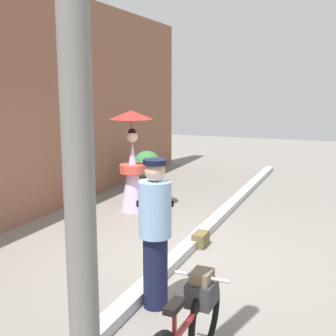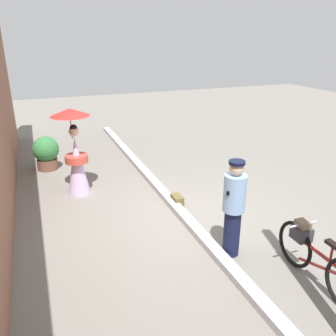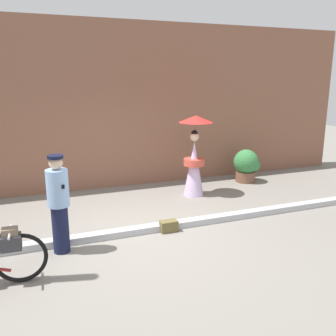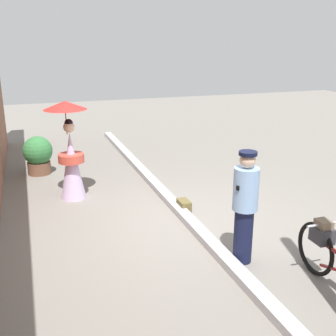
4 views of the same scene
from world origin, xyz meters
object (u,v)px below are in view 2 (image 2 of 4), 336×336
(potted_plant_by_door, at_px, (47,152))
(bicycle_near_officer, at_px, (315,256))
(person_with_parasol, at_px, (75,152))
(person_officer, at_px, (234,207))
(backpack_on_pavement, at_px, (177,200))

(potted_plant_by_door, bearing_deg, bicycle_near_officer, -151.99)
(person_with_parasol, bearing_deg, person_officer, -149.03)
(person_with_parasol, bearing_deg, potted_plant_by_door, 16.73)
(person_officer, height_order, backpack_on_pavement, person_officer)
(person_officer, xyz_separation_m, potted_plant_by_door, (5.04, 2.48, -0.38))
(person_officer, height_order, potted_plant_by_door, person_officer)
(backpack_on_pavement, bearing_deg, potted_plant_by_door, 36.84)
(bicycle_near_officer, bearing_deg, person_with_parasol, 32.24)
(person_with_parasol, height_order, potted_plant_by_door, person_with_parasol)
(bicycle_near_officer, height_order, potted_plant_by_door, potted_plant_by_door)
(bicycle_near_officer, height_order, person_officer, person_officer)
(bicycle_near_officer, distance_m, backpack_on_pavement, 3.03)
(bicycle_near_officer, relative_size, person_officer, 1.07)
(potted_plant_by_door, distance_m, backpack_on_pavement, 3.94)
(person_with_parasol, relative_size, backpack_on_pavement, 5.96)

